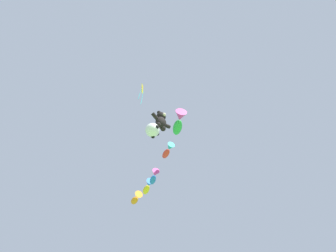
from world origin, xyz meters
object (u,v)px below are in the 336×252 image
at_px(soccer_ball_kite, 153,130).
at_px(fish_kite_crimson, 168,150).
at_px(fish_kite_tangerine, 136,198).
at_px(fish_kite_emerald, 179,122).
at_px(fish_kite_cobalt, 154,177).
at_px(fish_kite_goldfin, 148,187).
at_px(diamond_kite, 142,90).
at_px(teddy_bear_kite, 161,121).

xyz_separation_m(soccer_ball_kite, fish_kite_crimson, (3.90, 2.50, 2.99)).
distance_m(fish_kite_crimson, fish_kite_tangerine, 7.78).
xyz_separation_m(fish_kite_emerald, fish_kite_cobalt, (2.25, 5.10, -1.04)).
xyz_separation_m(soccer_ball_kite, fish_kite_emerald, (2.38, -0.18, 3.05)).
relative_size(fish_kite_emerald, fish_kite_crimson, 1.26).
relative_size(fish_kite_cobalt, fish_kite_goldfin, 0.86).
distance_m(fish_kite_crimson, diamond_kite, 5.50).
height_order(fish_kite_emerald, diamond_kite, diamond_kite).
distance_m(fish_kite_emerald, diamond_kite, 3.75).
height_order(fish_kite_emerald, fish_kite_tangerine, fish_kite_tangerine).
bearing_deg(diamond_kite, fish_kite_emerald, -11.80).
distance_m(fish_kite_emerald, fish_kite_crimson, 3.08).
distance_m(soccer_ball_kite, fish_kite_emerald, 3.88).
height_order(fish_kite_cobalt, diamond_kite, diamond_kite).
bearing_deg(fish_kite_goldfin, teddy_bear_kite, -125.75).
bearing_deg(teddy_bear_kite, fish_kite_crimson, 37.56).
distance_m(soccer_ball_kite, fish_kite_tangerine, 12.23).
bearing_deg(fish_kite_crimson, fish_kite_tangerine, 69.82).
height_order(soccer_ball_kite, diamond_kite, diamond_kite).
bearing_deg(teddy_bear_kite, diamond_kite, 165.19).
xyz_separation_m(teddy_bear_kite, fish_kite_tangerine, (5.84, 9.73, 1.36)).
bearing_deg(fish_kite_tangerine, soccer_ball_kite, -123.90).
bearing_deg(soccer_ball_kite, diamond_kite, 151.73).
relative_size(fish_kite_tangerine, diamond_kite, 0.74).
height_order(teddy_bear_kite, fish_kite_cobalt, teddy_bear_kite).
relative_size(fish_kite_emerald, fish_kite_tangerine, 1.16).
distance_m(teddy_bear_kite, diamond_kite, 3.28).
distance_m(fish_kite_emerald, fish_kite_goldfin, 8.10).
height_order(teddy_bear_kite, fish_kite_crimson, fish_kite_crimson).
height_order(fish_kite_goldfin, fish_kite_tangerine, fish_kite_tangerine).
distance_m(soccer_ball_kite, diamond_kite, 4.71).
distance_m(fish_kite_emerald, fish_kite_tangerine, 10.83).
relative_size(fish_kite_emerald, diamond_kite, 0.86).
bearing_deg(fish_kite_tangerine, teddy_bear_kite, -120.98).
bearing_deg(fish_kite_goldfin, diamond_kite, -135.80).
bearing_deg(fish_kite_emerald, diamond_kite, 168.20).
xyz_separation_m(fish_kite_crimson, fish_kite_goldfin, (1.94, 4.65, -0.18)).
relative_size(teddy_bear_kite, fish_kite_emerald, 0.79).
height_order(fish_kite_emerald, fish_kite_cobalt, fish_kite_emerald).
bearing_deg(fish_kite_tangerine, fish_kite_goldfin, -105.75).
xyz_separation_m(teddy_bear_kite, fish_kite_crimson, (3.16, 2.43, 1.17)).
bearing_deg(fish_kite_goldfin, fish_kite_crimson, -112.61).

